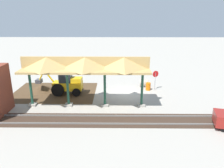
# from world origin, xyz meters

# --- Properties ---
(ground_plane) EXTENTS (120.00, 120.00, 0.00)m
(ground_plane) POSITION_xyz_m (0.00, 0.00, 0.00)
(ground_plane) COLOR #9E998E
(dirt_work_zone) EXTENTS (9.36, 7.00, 0.01)m
(dirt_work_zone) POSITION_xyz_m (8.27, -0.29, 0.00)
(dirt_work_zone) COLOR #4C3823
(dirt_work_zone) RESTS_ON ground
(platform_canopy) EXTENTS (11.95, 3.20, 4.90)m
(platform_canopy) POSITION_xyz_m (4.09, 3.53, 4.16)
(platform_canopy) COLOR #9E998E
(platform_canopy) RESTS_ON ground
(rail_tracks) EXTENTS (60.00, 2.58, 0.15)m
(rail_tracks) POSITION_xyz_m (0.00, 6.64, 0.03)
(rail_tracks) COLOR slate
(rail_tracks) RESTS_ON ground
(stop_sign) EXTENTS (0.72, 0.29, 2.31)m
(stop_sign) POSITION_xyz_m (-3.43, -1.31, 1.66)
(stop_sign) COLOR gray
(stop_sign) RESTS_ON ground
(backhoe) EXTENTS (5.19, 1.79, 2.82)m
(backhoe) POSITION_xyz_m (6.74, 0.25, 1.27)
(backhoe) COLOR #EAB214
(backhoe) RESTS_ON ground
(dirt_mound) EXTENTS (6.07, 6.07, 1.51)m
(dirt_mound) POSITION_xyz_m (9.95, -0.85, 0.00)
(dirt_mound) COLOR #4C3823
(dirt_mound) RESTS_ON ground
(concrete_pipe) EXTENTS (1.12, 1.10, 0.95)m
(concrete_pipe) POSITION_xyz_m (-2.29, -2.42, 0.47)
(concrete_pipe) COLOR #9E9384
(concrete_pipe) RESTS_ON ground
(traffic_barrel) EXTENTS (0.56, 0.56, 0.90)m
(traffic_barrel) POSITION_xyz_m (-2.62, -1.12, 0.45)
(traffic_barrel) COLOR orange
(traffic_barrel) RESTS_ON ground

